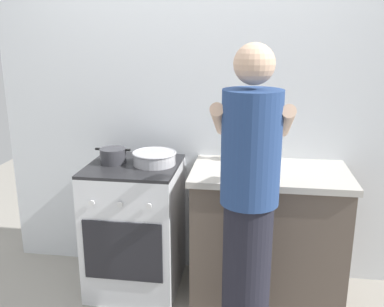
% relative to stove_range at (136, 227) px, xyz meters
% --- Properties ---
extents(ground, '(6.00, 6.00, 0.00)m').
position_rel_stove_range_xyz_m(ground, '(0.35, -0.15, -0.45)').
color(ground, gray).
extents(back_wall, '(3.20, 0.10, 2.50)m').
position_rel_stove_range_xyz_m(back_wall, '(0.55, 0.35, 0.80)').
color(back_wall, silver).
rests_on(back_wall, ground).
extents(countertop, '(1.00, 0.60, 0.90)m').
position_rel_stove_range_xyz_m(countertop, '(0.90, 0.00, 0.00)').
color(countertop, brown).
rests_on(countertop, ground).
extents(stove_range, '(0.60, 0.62, 0.90)m').
position_rel_stove_range_xyz_m(stove_range, '(0.00, 0.00, 0.00)').
color(stove_range, silver).
rests_on(stove_range, ground).
extents(pot, '(0.24, 0.17, 0.10)m').
position_rel_stove_range_xyz_m(pot, '(-0.14, 0.01, 0.50)').
color(pot, '#38383D').
rests_on(pot, stove_range).
extents(mixing_bowl, '(0.29, 0.29, 0.09)m').
position_rel_stove_range_xyz_m(mixing_bowl, '(0.14, 0.02, 0.50)').
color(mixing_bowl, '#B7B7BC').
rests_on(mixing_bowl, stove_range).
extents(utensil_crock, '(0.10, 0.10, 0.33)m').
position_rel_stove_range_xyz_m(utensil_crock, '(0.70, 0.20, 0.55)').
color(utensil_crock, silver).
rests_on(utensil_crock, countertop).
extents(spice_bottle, '(0.04, 0.04, 0.09)m').
position_rel_stove_range_xyz_m(spice_bottle, '(0.94, -0.03, 0.49)').
color(spice_bottle, silver).
rests_on(spice_bottle, countertop).
extents(person, '(0.41, 0.50, 1.70)m').
position_rel_stove_range_xyz_m(person, '(0.77, -0.55, 0.41)').
color(person, black).
rests_on(person, ground).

